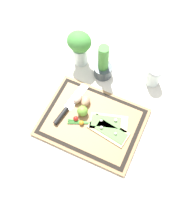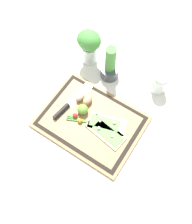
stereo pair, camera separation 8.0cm
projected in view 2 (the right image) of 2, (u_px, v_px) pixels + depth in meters
name	position (u px, v px, depth m)	size (l,w,h in m)	color
ground_plane	(91.00, 122.00, 1.28)	(6.00, 6.00, 0.00)	silver
cutting_board	(91.00, 121.00, 1.27)	(0.48, 0.36, 0.02)	#997047
pizza_slice_near	(106.00, 132.00, 1.23)	(0.20, 0.11, 0.02)	beige
pizza_slice_far	(107.00, 124.00, 1.25)	(0.20, 0.13, 0.02)	beige
knife	(67.00, 106.00, 1.29)	(0.07, 0.26, 0.02)	silver
egg_brown	(87.00, 100.00, 1.29)	(0.04, 0.06, 0.04)	tan
egg_pink	(80.00, 96.00, 1.30)	(0.04, 0.06, 0.04)	beige
lime	(83.00, 109.00, 1.26)	(0.05, 0.05, 0.05)	#70A838
cherry_tomato_red	(75.00, 116.00, 1.26)	(0.03, 0.03, 0.03)	red
cherry_tomato_yellow	(80.00, 121.00, 1.25)	(0.02, 0.02, 0.02)	orange
scallion_bunch	(94.00, 123.00, 1.26)	(0.26, 0.12, 0.01)	#47933D
herb_pot	(110.00, 67.00, 1.33)	(0.10, 0.10, 0.21)	#3D474C
sauce_jar	(159.00, 84.00, 1.32)	(0.07, 0.07, 0.11)	silver
herb_glass	(89.00, 45.00, 1.33)	(0.13, 0.11, 0.21)	silver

